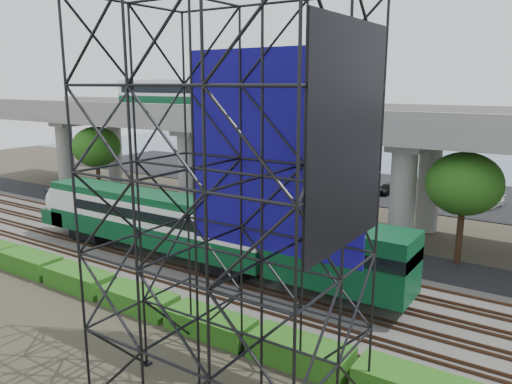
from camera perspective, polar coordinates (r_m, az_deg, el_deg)
The scene contains 13 objects.
ground at distance 32.16m, azimuth -8.86°, elevation -9.84°, with size 140.00×140.00×0.00m, color #474233.
ballast_bed at distance 33.51m, azimuth -6.54°, elevation -8.65°, with size 90.00×12.00×0.20m, color slate.
service_road at distance 40.02m, azimuth 1.32°, elevation -5.14°, with size 90.00×5.00×0.08m, color black.
parking_lot at distance 60.61m, azimuth 13.25°, elevation 0.57°, with size 90.00×18.00×0.08m, color black.
harbor_water at distance 81.33m, azimuth 18.70°, elevation 3.17°, with size 140.00×40.00×0.03m, color #475E74.
rail_tracks at distance 33.45m, azimuth -6.55°, elevation -8.36°, with size 90.00×9.52×0.16m.
commuter_train at distance 33.84m, azimuth -9.12°, elevation -3.56°, with size 29.30×3.06×4.30m.
overpass at distance 43.64m, azimuth 4.00°, elevation 7.26°, with size 80.00×12.00×12.40m.
scaffold_tower at distance 17.91m, azimuth -3.30°, elevation -2.52°, with size 9.36×6.36×15.00m.
hedge_strip at distance 28.50m, azimuth -13.30°, elevation -11.81°, with size 34.60×1.80×1.20m.
trees at distance 45.93m, azimuth 0.19°, elevation 4.22°, with size 40.94×16.94×7.69m.
suv at distance 53.76m, azimuth -17.66°, elevation -0.40°, with size 2.19×4.75×1.32m, color black.
parked_cars at distance 59.79m, azimuth 15.16°, elevation 0.94°, with size 37.41×9.35×1.28m.
Camera 1 is at (20.31, -21.83, 12.06)m, focal length 35.00 mm.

